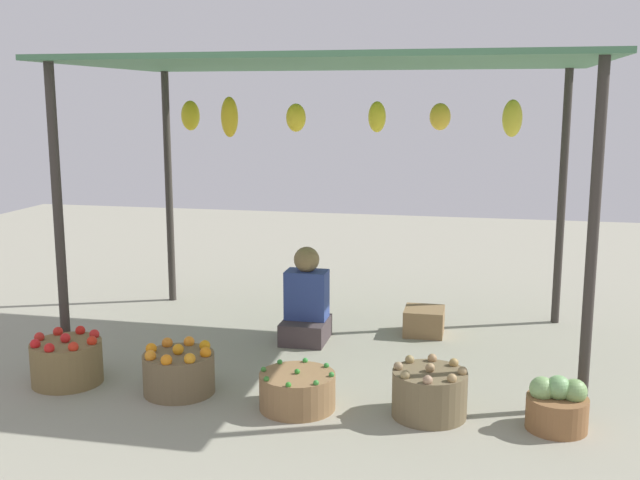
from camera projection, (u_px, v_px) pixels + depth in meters
The scene contains 9 objects.
ground_plane at pixel (333, 342), 6.19m from camera, with size 14.00×14.00×0.00m, color gray.
market_stall_structure at pixel (335, 82), 5.82m from camera, with size 3.94×2.26×2.26m.
vendor_person at pixel (306, 305), 6.21m from camera, with size 0.36×0.44×0.78m.
basket_red_tomatoes at pixel (67, 361), 5.29m from camera, with size 0.49×0.49×0.36m.
basket_oranges at pixel (179, 372), 5.12m from camera, with size 0.48×0.48×0.34m.
basket_green_chilies at pixel (297, 391), 4.86m from camera, with size 0.49×0.49×0.26m.
basket_potatoes at pixel (429, 393), 4.74m from camera, with size 0.47×0.47×0.35m.
basket_cabbages at pixel (557, 407), 4.55m from camera, with size 0.37×0.37×0.34m.
wooden_crate_near_vendor at pixel (424, 321), 6.40m from camera, with size 0.33×0.34×0.22m, color olive.
Camera 1 is at (1.14, -5.82, 1.96)m, focal length 42.51 mm.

